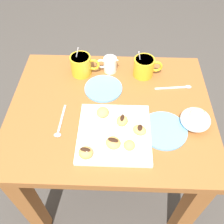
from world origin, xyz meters
TOP-DOWN VIEW (x-y plane):
  - ground_plane at (0.00, 0.00)m, footprint 8.00×8.00m
  - dining_table at (0.00, 0.00)m, footprint 0.84×0.68m
  - pastry_plate_square at (0.02, -0.13)m, footprint 0.27×0.27m
  - coffee_mug_mustard_left at (-0.14, 0.21)m, footprint 0.13×0.09m
  - coffee_mug_mustard_right at (0.14, 0.21)m, footprint 0.13×0.09m
  - cream_pitcher_white at (-0.01, 0.23)m, footprint 0.10×0.06m
  - ice_cream_bowl at (0.33, -0.08)m, footprint 0.11×0.11m
  - saucer_sky_left at (-0.04, 0.11)m, footprint 0.17×0.17m
  - saucer_sky_right at (0.21, -0.11)m, footprint 0.18×0.18m
  - loose_spoon_near_saucer at (0.29, 0.13)m, footprint 0.16×0.03m
  - loose_spoon_by_plate at (-0.19, -0.10)m, footprint 0.03×0.16m
  - beignet_0 at (0.07, -0.20)m, footprint 0.06×0.06m
  - beignet_1 at (0.05, -0.09)m, footprint 0.06×0.06m
  - chocolate_drizzle_1 at (0.05, -0.09)m, footprint 0.02×0.04m
  - beignet_2 at (-0.08, -0.24)m, footprint 0.06×0.06m
  - chocolate_drizzle_2 at (-0.08, -0.24)m, footprint 0.04×0.02m
  - beignet_3 at (0.02, -0.19)m, footprint 0.08×0.07m
  - chocolate_drizzle_3 at (0.02, -0.19)m, footprint 0.04×0.03m
  - beignet_4 at (0.11, -0.13)m, footprint 0.07×0.06m
  - chocolate_drizzle_4 at (0.11, -0.13)m, footprint 0.02×0.03m
  - beignet_5 at (-0.03, -0.05)m, footprint 0.06×0.06m

SIDE VIEW (x-z plane):
  - ground_plane at x=0.00m, z-range 0.00..0.00m
  - dining_table at x=0.00m, z-range 0.20..0.91m
  - loose_spoon_near_saucer at x=0.29m, z-range 0.71..0.72m
  - loose_spoon_by_plate at x=-0.19m, z-range 0.71..0.72m
  - saucer_sky_left at x=-0.04m, z-range 0.71..0.72m
  - saucer_sky_right at x=0.21m, z-range 0.71..0.72m
  - pastry_plate_square at x=0.02m, z-range 0.71..0.72m
  - beignet_4 at x=0.11m, z-range 0.72..0.75m
  - beignet_5 at x=-0.03m, z-range 0.72..0.76m
  - beignet_3 at x=0.02m, z-range 0.72..0.76m
  - beignet_0 at x=0.07m, z-range 0.72..0.76m
  - beignet_1 at x=0.05m, z-range 0.72..0.76m
  - beignet_2 at x=-0.08m, z-range 0.72..0.76m
  - ice_cream_bowl at x=0.33m, z-range 0.70..0.79m
  - cream_pitcher_white at x=-0.01m, z-range 0.71..0.79m
  - chocolate_drizzle_4 at x=0.11m, z-range 0.75..0.76m
  - coffee_mug_mustard_right at x=0.14m, z-range 0.69..0.82m
  - coffee_mug_mustard_left at x=-0.14m, z-range 0.69..0.83m
  - chocolate_drizzle_3 at x=0.02m, z-range 0.76..0.76m
  - chocolate_drizzle_1 at x=0.05m, z-range 0.76..0.76m
  - chocolate_drizzle_2 at x=-0.08m, z-range 0.76..0.77m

